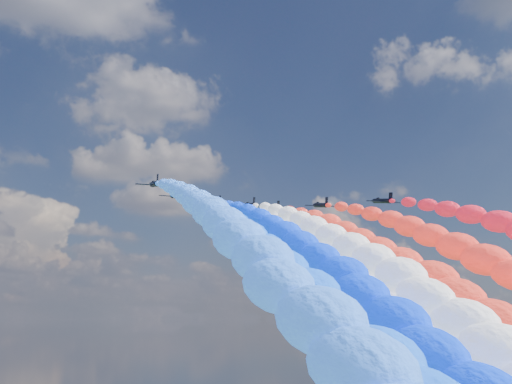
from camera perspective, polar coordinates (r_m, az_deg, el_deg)
name	(u,v)px	position (r m, az deg, el deg)	size (l,w,h in m)	color
jet_0	(155,184)	(133.97, -9.03, 0.70)	(7.83, 10.50, 2.31)	black
trail_0	(215,240)	(82.58, -3.69, -4.28)	(6.70, 98.22, 40.12)	#2E6EF8
jet_1	(176,196)	(145.80, -7.12, -0.33)	(7.83, 10.50, 2.31)	black
trail_1	(240,250)	(94.98, -1.41, -5.22)	(6.70, 98.22, 40.12)	#1359FF
jet_2	(216,204)	(155.01, -3.58, -1.05)	(7.83, 10.50, 2.31)	black
trail_2	(293,257)	(105.28, 3.32, -5.80)	(6.70, 98.22, 40.12)	#0634F8
jet_3	(250,205)	(156.75, -0.55, -1.18)	(7.83, 10.50, 2.31)	black
trail_3	(341,258)	(108.11, 7.60, -5.86)	(6.70, 98.22, 40.12)	white
jet_4	(234,213)	(167.91, -1.96, -1.86)	(7.83, 10.50, 2.31)	black
trail_4	(310,264)	(118.78, 4.85, -6.40)	(6.70, 98.22, 40.12)	white
jet_5	(273,208)	(161.43, 1.56, -1.48)	(7.83, 10.50, 2.31)	black
trail_5	(371,261)	(113.64, 10.26, -6.04)	(6.70, 98.22, 40.12)	red
jet_6	(321,205)	(157.47, 5.80, -1.17)	(7.83, 10.50, 2.31)	black
trail_6	(446,258)	(111.67, 16.56, -5.67)	(6.70, 98.22, 40.12)	red
jet_7	(382,201)	(153.96, 11.21, -0.78)	(7.83, 10.50, 2.31)	black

